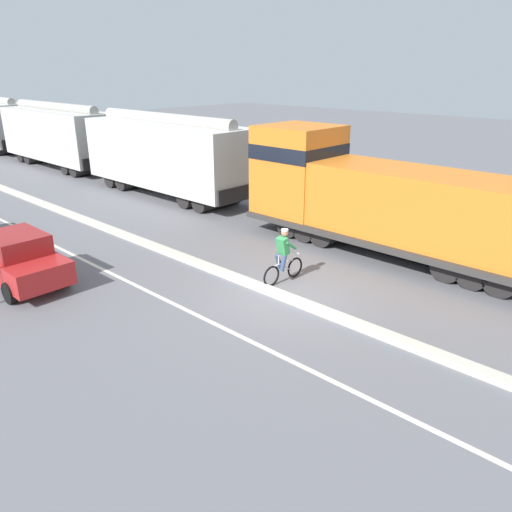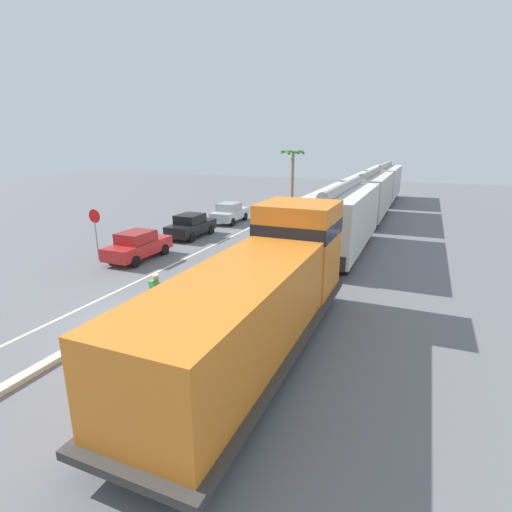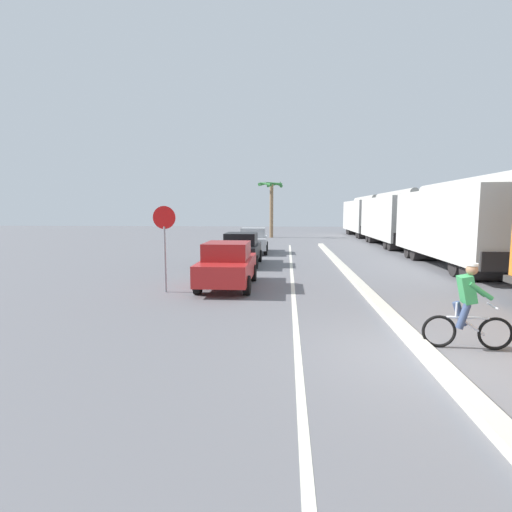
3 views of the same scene
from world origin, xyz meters
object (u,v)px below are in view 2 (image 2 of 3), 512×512
hopper_car_lead (341,219)px  hopper_car_trailing (384,182)px  stop_sign (95,225)px  cyclist (156,297)px  parked_car_red (138,245)px  palm_tree_near (293,162)px  hopper_car_middle (369,195)px  parked_car_black (191,226)px  parked_car_silver (230,213)px  locomotive (264,294)px

hopper_car_lead → hopper_car_trailing: 23.20m
stop_sign → cyclist: bearing=-33.1°
stop_sign → parked_car_red: bearing=27.1°
stop_sign → palm_tree_near: size_ratio=0.51×
hopper_car_middle → palm_tree_near: 13.29m
hopper_car_trailing → palm_tree_near: palm_tree_near is taller
parked_car_black → stop_sign: (-1.78, -6.86, 1.21)m
hopper_car_lead → palm_tree_near: size_ratio=1.87×
hopper_car_trailing → stop_sign: (-12.13, -29.91, -0.05)m
hopper_car_trailing → parked_car_black: size_ratio=2.52×
parked_car_silver → parked_car_black: bearing=-91.2°
parked_car_silver → stop_sign: 12.78m
parked_car_silver → palm_tree_near: bearing=87.8°
palm_tree_near → hopper_car_trailing: bearing=15.7°
locomotive → stop_sign: bearing=155.8°
hopper_car_lead → parked_car_red: (-10.18, -5.71, -1.26)m
cyclist → palm_tree_near: 32.74m
parked_car_red → stop_sign: bearing=-152.9°
hopper_car_lead → stop_sign: size_ratio=3.68×
hopper_car_trailing → stop_sign: 32.28m
cyclist → palm_tree_near: size_ratio=0.30×
parked_car_red → cyclist: (5.65, -5.96, 0.00)m
hopper_car_lead → parked_car_black: bearing=179.2°
locomotive → parked_car_red: bearing=147.7°
cyclist → stop_sign: size_ratio=0.60×
parked_car_black → parked_car_silver: bearing=88.8°
parked_car_silver → cyclist: cyclist is taller
cyclist → locomotive: bearing=-6.1°
palm_tree_near → stop_sign: bearing=-95.2°
palm_tree_near → parked_car_black: bearing=-91.9°
cyclist → parked_car_black: bearing=116.2°
hopper_car_trailing → parked_car_black: bearing=-114.2°
parked_car_red → parked_car_black: 5.86m
parked_car_black → parked_car_silver: same height
palm_tree_near → parked_car_red: bearing=-91.1°
palm_tree_near → cyclist: bearing=-80.9°
hopper_car_middle → parked_car_red: 20.12m
hopper_car_lead → parked_car_red: size_ratio=2.52×
hopper_car_lead → palm_tree_near: bearing=115.2°
cyclist → palm_tree_near: palm_tree_near is taller
hopper_car_trailing → parked_car_red: hopper_car_trailing is taller
parked_car_red → cyclist: 8.21m
hopper_car_middle → hopper_car_trailing: bearing=90.0°
locomotive → cyclist: bearing=173.9°
palm_tree_near → hopper_car_middle: bearing=-42.6°
parked_car_black → palm_tree_near: (0.69, 20.34, 3.38)m
locomotive → palm_tree_near: size_ratio=2.05×
hopper_car_middle → hopper_car_trailing: 11.60m
palm_tree_near → parked_car_silver: bearing=-92.2°
locomotive → hopper_car_middle: 23.76m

